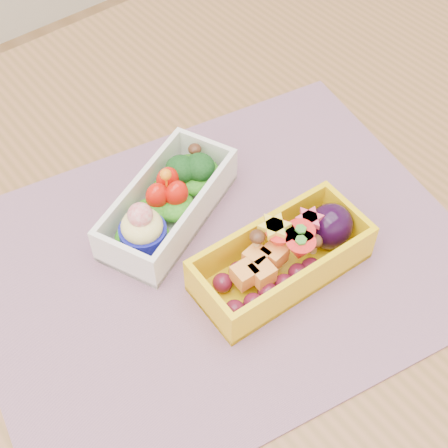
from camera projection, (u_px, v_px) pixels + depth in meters
table at (221, 303)px, 0.69m from camera, size 1.20×0.80×0.75m
placemat at (221, 257)px, 0.60m from camera, size 0.50×0.42×0.00m
bento_white at (168, 204)px, 0.61m from camera, size 0.17×0.12×0.06m
bento_yellow at (285, 256)px, 0.57m from camera, size 0.16×0.08×0.05m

